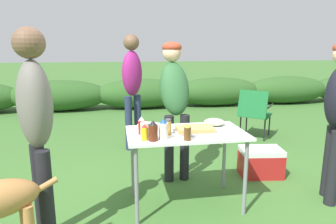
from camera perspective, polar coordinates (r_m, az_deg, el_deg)
ground_plane at (r=3.09m, az=3.28°, el=-17.07°), size 60.00×60.00×0.00m
shrub_hedge at (r=7.60m, az=-5.07°, el=3.54°), size 14.40×0.90×0.74m
folding_table at (r=2.83m, az=3.45°, el=-5.27°), size 1.10×0.64×0.74m
food_tray at (r=2.78m, az=5.13°, el=-3.40°), size 0.38×0.26×0.06m
plate_stack at (r=2.89m, az=-3.68°, el=-2.82°), size 0.22×0.22×0.05m
mixing_bowl at (r=3.06m, az=8.81°, el=-1.88°), size 0.21×0.21×0.07m
paper_cup_stack at (r=2.63m, az=-4.39°, el=-3.40°), size 0.08×0.08×0.13m
spice_jar at (r=2.69m, az=0.03°, el=-2.88°), size 0.06×0.06×0.14m
ketchup_bottle at (r=2.72m, az=-5.06°, el=-2.61°), size 0.06×0.06×0.16m
mayo_bottle at (r=2.55m, az=-0.88°, el=-3.34°), size 0.08×0.08×0.18m
bbq_sauce_bottle at (r=2.52m, az=-2.85°, el=-3.65°), size 0.08×0.08×0.18m
mustard_bottle at (r=2.54m, az=-4.50°, el=-3.90°), size 0.06×0.06×0.14m
beer_bottle at (r=2.54m, az=3.73°, el=-3.89°), size 0.06×0.06×0.15m
standing_person_in_gray_fleece at (r=3.40m, az=1.23°, el=3.50°), size 0.37×0.48×1.58m
standing_person_in_red_jacket at (r=2.36m, az=-23.81°, el=-1.21°), size 0.36×0.40×1.65m
standing_person_in_dark_puffer at (r=4.43m, az=-6.83°, el=5.98°), size 0.41×0.39×1.69m
camp_chair_green_behind_table at (r=5.20m, az=16.16°, el=0.15°), size 0.73×0.75×0.83m
cooler_box at (r=3.79m, az=17.22°, el=-9.08°), size 0.52×0.38×0.34m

